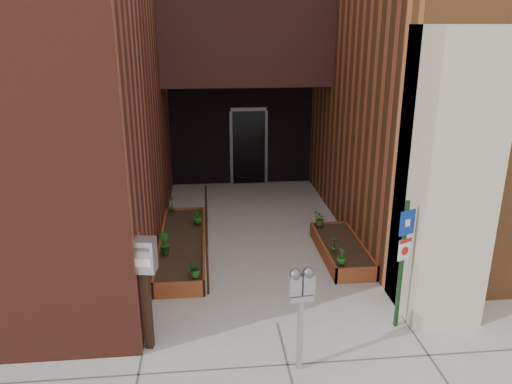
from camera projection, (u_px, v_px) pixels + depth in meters
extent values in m
plane|color=#9E9991|center=(277.00, 323.00, 7.73)|extent=(80.00, 80.00, 0.00)
cube|color=#97562C|center=(462.00, 0.00, 13.44)|extent=(8.00, 13.70, 10.00)
cube|color=beige|center=(446.00, 179.00, 7.46)|extent=(1.10, 1.20, 4.40)
cube|color=black|center=(244.00, 41.00, 12.10)|extent=(4.20, 2.00, 2.00)
cube|color=black|center=(241.00, 131.00, 14.22)|extent=(4.00, 0.30, 3.00)
cube|color=black|center=(249.00, 148.00, 14.21)|extent=(0.90, 0.06, 2.10)
cube|color=#B79338|center=(138.00, 246.00, 6.87)|extent=(0.04, 0.30, 0.30)
cube|color=brown|center=(179.00, 290.00, 8.40)|extent=(0.90, 0.04, 0.30)
cube|color=brown|center=(185.00, 214.00, 11.75)|extent=(0.90, 0.04, 0.30)
cube|color=brown|center=(161.00, 247.00, 10.03)|extent=(0.04, 3.60, 0.30)
cube|color=brown|center=(204.00, 245.00, 10.12)|extent=(0.04, 3.60, 0.30)
cube|color=black|center=(183.00, 246.00, 10.08)|extent=(0.82, 3.52, 0.26)
cube|color=brown|center=(357.00, 275.00, 8.89)|extent=(0.80, 0.04, 0.30)
cube|color=brown|center=(328.00, 228.00, 10.92)|extent=(0.80, 0.04, 0.30)
cube|color=brown|center=(322.00, 250.00, 9.87)|extent=(0.04, 2.20, 0.30)
cube|color=brown|center=(360.00, 249.00, 9.94)|extent=(0.04, 2.20, 0.30)
cube|color=black|center=(341.00, 250.00, 9.91)|extent=(0.72, 2.12, 0.26)
cylinder|color=black|center=(208.00, 270.00, 8.43)|extent=(0.04, 0.04, 0.90)
cylinder|color=black|center=(206.00, 204.00, 11.54)|extent=(0.04, 0.04, 0.90)
cylinder|color=black|center=(206.00, 212.00, 9.84)|extent=(0.04, 3.30, 0.04)
cube|color=#98989A|center=(300.00, 335.00, 6.55)|extent=(0.07, 0.07, 1.04)
cube|color=#98989A|center=(301.00, 297.00, 6.37)|extent=(0.33, 0.17, 0.08)
cube|color=#98989A|center=(295.00, 285.00, 6.29)|extent=(0.17, 0.12, 0.27)
sphere|color=#59595B|center=(295.00, 274.00, 6.24)|extent=(0.15, 0.15, 0.15)
cube|color=white|center=(296.00, 286.00, 6.23)|extent=(0.09, 0.02, 0.05)
cube|color=#B21414|center=(296.00, 292.00, 6.26)|extent=(0.09, 0.02, 0.03)
cube|color=#98989A|center=(308.00, 284.00, 6.33)|extent=(0.17, 0.12, 0.27)
sphere|color=#59595B|center=(309.00, 273.00, 6.28)|extent=(0.15, 0.15, 0.15)
cube|color=white|center=(310.00, 284.00, 6.27)|extent=(0.09, 0.02, 0.05)
cube|color=#B21414|center=(309.00, 290.00, 6.30)|extent=(0.09, 0.02, 0.03)
cube|color=#133517|center=(401.00, 266.00, 7.34)|extent=(0.06, 0.06, 2.04)
cube|color=navy|center=(407.00, 223.00, 7.09)|extent=(0.26, 0.13, 0.37)
cube|color=white|center=(408.00, 223.00, 7.09)|extent=(0.09, 0.05, 0.11)
cube|color=white|center=(404.00, 249.00, 7.23)|extent=(0.22, 0.11, 0.33)
cube|color=#B21414|center=(406.00, 241.00, 7.18)|extent=(0.22, 0.10, 0.06)
cylinder|color=#B21414|center=(405.00, 251.00, 7.22)|extent=(0.12, 0.06, 0.13)
cube|color=black|center=(147.00, 309.00, 6.97)|extent=(0.13, 0.13, 1.23)
cube|color=#B4B4B6|center=(143.00, 255.00, 6.70)|extent=(0.37, 0.30, 0.47)
cube|color=#59595B|center=(140.00, 250.00, 6.54)|extent=(0.24, 0.05, 0.04)
cube|color=white|center=(141.00, 263.00, 6.60)|extent=(0.27, 0.06, 0.11)
imported|color=#255819|center=(195.00, 267.00, 8.49)|extent=(0.39, 0.39, 0.33)
imported|color=#1F5317|center=(164.00, 243.00, 9.34)|extent=(0.31, 0.31, 0.40)
imported|color=#1D5D1A|center=(197.00, 215.00, 10.75)|extent=(0.29, 0.29, 0.37)
imported|color=#26631C|center=(171.00, 204.00, 11.45)|extent=(0.24, 0.24, 0.37)
imported|color=#1D5E1B|center=(342.00, 256.00, 8.94)|extent=(0.23, 0.23, 0.30)
imported|color=#285C1A|center=(335.00, 244.00, 9.42)|extent=(0.22, 0.22, 0.31)
imported|color=#29621C|center=(320.00, 219.00, 10.63)|extent=(0.39, 0.39, 0.31)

